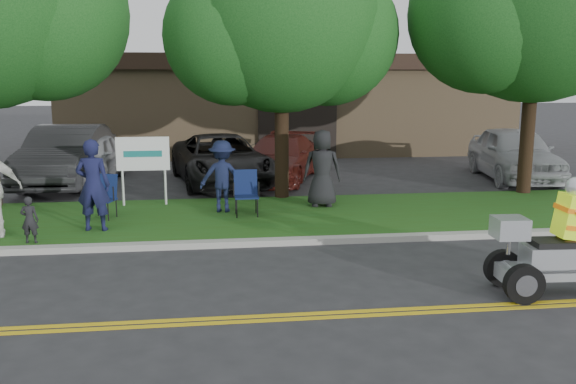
{
  "coord_description": "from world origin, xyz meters",
  "views": [
    {
      "loc": [
        -1.27,
        -8.12,
        3.19
      ],
      "look_at": [
        0.0,
        2.0,
        1.23
      ],
      "focal_mm": 38.0,
      "sensor_mm": 36.0,
      "label": 1
    }
  ],
  "objects": [
    {
      "name": "ground",
      "position": [
        0.0,
        0.0,
        0.0
      ],
      "size": [
        120.0,
        120.0,
        0.0
      ],
      "primitive_type": "plane",
      "color": "#28282B",
      "rests_on": "ground"
    },
    {
      "name": "centerline_near",
      "position": [
        0.0,
        -0.58,
        0.01
      ],
      "size": [
        60.0,
        0.1,
        0.01
      ],
      "primitive_type": "cube",
      "color": "gold",
      "rests_on": "ground"
    },
    {
      "name": "centerline_far",
      "position": [
        0.0,
        -0.42,
        0.01
      ],
      "size": [
        60.0,
        0.1,
        0.01
      ],
      "primitive_type": "cube",
      "color": "gold",
      "rests_on": "ground"
    },
    {
      "name": "curb",
      "position": [
        0.0,
        3.05,
        0.06
      ],
      "size": [
        60.0,
        0.25,
        0.12
      ],
      "primitive_type": "cube",
      "color": "#A8A89E",
      "rests_on": "ground"
    },
    {
      "name": "grass_verge",
      "position": [
        0.0,
        5.2,
        0.06
      ],
      "size": [
        60.0,
        4.0,
        0.1
      ],
      "primitive_type": "cube",
      "color": "#2B5216",
      "rests_on": "ground"
    },
    {
      "name": "commercial_building",
      "position": [
        2.0,
        18.98,
        2.01
      ],
      "size": [
        18.0,
        8.2,
        4.0
      ],
      "color": "#9E7F5B",
      "rests_on": "ground"
    },
    {
      "name": "tree_mid",
      "position": [
        0.55,
        7.23,
        4.43
      ],
      "size": [
        5.88,
        4.8,
        7.05
      ],
      "color": "#332114",
      "rests_on": "ground"
    },
    {
      "name": "tree_right",
      "position": [
        7.06,
        7.03,
        5.03
      ],
      "size": [
        6.86,
        5.6,
        8.07
      ],
      "color": "#332114",
      "rests_on": "ground"
    },
    {
      "name": "business_sign",
      "position": [
        -2.9,
        6.6,
        1.26
      ],
      "size": [
        1.25,
        0.06,
        1.75
      ],
      "color": "silver",
      "rests_on": "ground"
    },
    {
      "name": "trike_scooter",
      "position": [
        3.96,
        -0.1,
        0.61
      ],
      "size": [
        2.68,
        0.92,
        1.75
      ],
      "rotation": [
        0.0,
        0.0,
        -0.06
      ],
      "color": "black",
      "rests_on": "ground"
    },
    {
      "name": "lawn_chair_a",
      "position": [
        -0.53,
        5.27,
        0.67
      ],
      "size": [
        0.53,
        0.55,
        1.0
      ],
      "rotation": [
        0.0,
        0.0,
        0.01
      ],
      "color": "black",
      "rests_on": "grass_verge"
    },
    {
      "name": "lawn_chair_b",
      "position": [
        -3.63,
        5.37,
        0.64
      ],
      "size": [
        0.63,
        0.64,
        0.95
      ],
      "rotation": [
        0.0,
        0.0,
        -0.3
      ],
      "color": "black",
      "rests_on": "grass_verge"
    },
    {
      "name": "spectator_adult_left",
      "position": [
        -3.64,
        4.23,
        1.03
      ],
      "size": [
        0.72,
        0.52,
        1.85
      ],
      "primitive_type": "imported",
      "rotation": [
        0.0,
        0.0,
        3.02
      ],
      "color": "#16193F",
      "rests_on": "grass_verge"
    },
    {
      "name": "spectator_chair_a",
      "position": [
        -1.04,
        5.64,
        0.92
      ],
      "size": [
        1.13,
        0.75,
        1.64
      ],
      "primitive_type": "imported",
      "rotation": [
        0.0,
        0.0,
        3.0
      ],
      "color": "#141B3A",
      "rests_on": "grass_verge"
    },
    {
      "name": "spectator_chair_b",
      "position": [
        1.32,
        5.95,
        1.02
      ],
      "size": [
        0.98,
        0.72,
        1.83
      ],
      "primitive_type": "imported",
      "rotation": [
        0.0,
        0.0,
        2.98
      ],
      "color": "black",
      "rests_on": "grass_verge"
    },
    {
      "name": "child_left",
      "position": [
        -4.66,
        3.4,
        0.55
      ],
      "size": [
        0.33,
        0.23,
        0.89
      ],
      "primitive_type": "imported",
      "rotation": [
        0.0,
        0.0,
        3.09
      ],
      "color": "black",
      "rests_on": "grass_verge"
    },
    {
      "name": "parked_car_far_left",
      "position": [
        -5.0,
        10.67,
        0.73
      ],
      "size": [
        1.98,
        4.41,
        1.47
      ],
      "primitive_type": "imported",
      "rotation": [
        0.0,
        0.0,
        -0.06
      ],
      "color": "#A7A9AE",
      "rests_on": "ground"
    },
    {
      "name": "parked_car_left",
      "position": [
        -5.5,
        10.34,
        0.87
      ],
      "size": [
        2.1,
        5.35,
        1.73
      ],
      "primitive_type": "imported",
      "rotation": [
        0.0,
        0.0,
        -0.05
      ],
      "color": "#272729",
      "rests_on": "ground"
    },
    {
      "name": "parked_car_mid",
      "position": [
        -1.0,
        9.86,
        0.73
      ],
      "size": [
        3.27,
        5.6,
        1.46
      ],
      "primitive_type": "imported",
      "rotation": [
        0.0,
        0.0,
        0.17
      ],
      "color": "black",
      "rests_on": "ground"
    },
    {
      "name": "parked_car_right",
      "position": [
        0.8,
        10.32,
        0.68
      ],
      "size": [
        3.38,
        5.06,
        1.36
      ],
      "primitive_type": "imported",
      "rotation": [
        0.0,
        0.0,
        -0.34
      ],
      "color": "#491611",
      "rests_on": "ground"
    },
    {
      "name": "parked_car_far_right",
      "position": [
        8.0,
        9.53,
        0.82
      ],
      "size": [
        2.69,
        5.07,
        1.64
      ],
      "primitive_type": "imported",
      "rotation": [
        0.0,
        0.0,
        -0.16
      ],
      "color": "#A1A2A8",
      "rests_on": "ground"
    }
  ]
}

